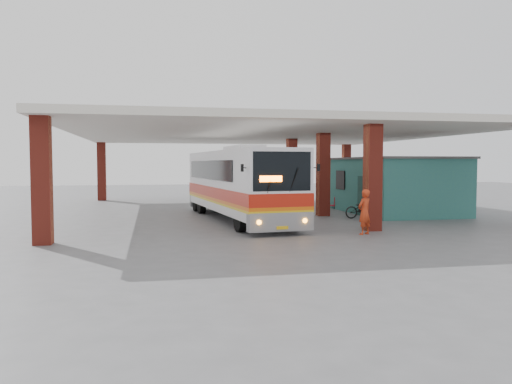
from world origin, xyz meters
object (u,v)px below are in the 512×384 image
Objects in this scene: motorcycle at (363,209)px; red_chair at (333,203)px; coach_bus at (238,184)px; pedestrian at (364,212)px.

motorcycle reaches higher than red_chair.
coach_bus is 7.26m from pedestrian.
coach_bus reaches higher than red_chair.
motorcycle is 5.89m from pedestrian.
coach_bus is 17.20× the size of red_chair.
coach_bus is 8.29m from red_chair.
coach_bus reaches higher than pedestrian.
motorcycle is at bearing -11.84° from coach_bus.
motorcycle is 5.34m from red_chair.
pedestrian is 11.08m from red_chair.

